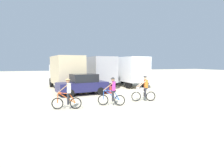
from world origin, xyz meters
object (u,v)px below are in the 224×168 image
(sedan_parked, at_px, (83,84))
(cyclist_near_camera, at_px, (144,89))
(box_truck_tan_camper, at_px, (65,71))
(supply_crate, at_px, (108,90))
(cyclist_orange_shirt, at_px, (67,95))
(cyclist_cowboy_hat, at_px, (112,92))
(box_truck_avon_van, at_px, (126,70))
(box_truck_grey_hauler, at_px, (97,70))

(sedan_parked, height_order, cyclist_near_camera, cyclist_near_camera)
(box_truck_tan_camper, height_order, supply_crate, box_truck_tan_camper)
(supply_crate, bearing_deg, cyclist_orange_shirt, -129.23)
(cyclist_orange_shirt, bearing_deg, cyclist_cowboy_hat, 0.83)
(sedan_parked, bearing_deg, box_truck_avon_van, 37.65)
(cyclist_near_camera, relative_size, supply_crate, 2.30)
(box_truck_tan_camper, xyz_separation_m, cyclist_near_camera, (4.61, -7.95, -1.03))
(cyclist_orange_shirt, distance_m, cyclist_cowboy_hat, 2.78)
(sedan_parked, bearing_deg, box_truck_tan_camper, 105.58)
(box_truck_tan_camper, distance_m, cyclist_near_camera, 9.25)
(box_truck_grey_hauler, height_order, sedan_parked, box_truck_grey_hauler)
(box_truck_tan_camper, distance_m, box_truck_grey_hauler, 3.95)
(box_truck_avon_van, distance_m, cyclist_orange_shirt, 12.36)
(sedan_parked, xyz_separation_m, cyclist_orange_shirt, (-1.80, -4.81, -0.04))
(box_truck_grey_hauler, relative_size, supply_crate, 8.77)
(sedan_parked, relative_size, cyclist_orange_shirt, 2.44)
(sedan_parked, distance_m, cyclist_orange_shirt, 5.13)
(box_truck_tan_camper, height_order, box_truck_grey_hauler, same)
(box_truck_avon_van, distance_m, supply_crate, 6.10)
(cyclist_orange_shirt, bearing_deg, sedan_parked, 69.47)
(box_truck_grey_hauler, bearing_deg, supply_crate, -93.78)
(box_truck_grey_hauler, relative_size, sedan_parked, 1.56)
(supply_crate, bearing_deg, box_truck_avon_van, 49.87)
(box_truck_tan_camper, height_order, box_truck_avon_van, same)
(box_truck_grey_hauler, distance_m, box_truck_avon_van, 3.51)
(cyclist_near_camera, xyz_separation_m, supply_crate, (-1.30, 4.38, -0.55))
(box_truck_tan_camper, relative_size, cyclist_orange_shirt, 3.83)
(cyclist_orange_shirt, relative_size, cyclist_cowboy_hat, 1.00)
(box_truck_grey_hauler, bearing_deg, sedan_parked, -116.32)
(box_truck_grey_hauler, bearing_deg, box_truck_avon_van, -9.62)
(box_truck_grey_hauler, height_order, cyclist_near_camera, box_truck_grey_hauler)
(box_truck_avon_van, bearing_deg, box_truck_tan_camper, -172.55)
(sedan_parked, height_order, supply_crate, sedan_parked)
(box_truck_tan_camper, bearing_deg, cyclist_cowboy_hat, -76.66)
(cyclist_orange_shirt, bearing_deg, box_truck_tan_camper, 84.95)
(box_truck_avon_van, bearing_deg, cyclist_orange_shirt, -129.66)
(cyclist_cowboy_hat, xyz_separation_m, supply_crate, (1.29, 4.94, -0.55))
(cyclist_cowboy_hat, relative_size, cyclist_near_camera, 1.00)
(cyclist_cowboy_hat, relative_size, supply_crate, 2.30)
(box_truck_grey_hauler, distance_m, sedan_parked, 5.96)
(box_truck_tan_camper, height_order, cyclist_cowboy_hat, box_truck_tan_camper)
(box_truck_avon_van, xyz_separation_m, cyclist_cowboy_hat, (-5.09, -9.44, -1.03))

